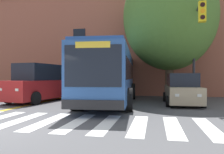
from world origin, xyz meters
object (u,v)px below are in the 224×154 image
object	(u,v)px
car_tan_far_lane	(182,90)
car_grey_behind_bus	(137,84)
street_tree_curbside_large	(169,17)
car_red_near_lane	(40,84)
city_bus	(111,75)
traffic_light_near_corner	(197,37)

from	to	relation	value
car_tan_far_lane	car_grey_behind_bus	distance (m)	10.53
street_tree_curbside_large	car_red_near_lane	bearing A→B (deg)	-161.04
city_bus	car_grey_behind_bus	xyz separation A→B (m)	(0.67, 10.09, -0.88)
city_bus	street_tree_curbside_large	world-z (taller)	street_tree_curbside_large
street_tree_curbside_large	traffic_light_near_corner	bearing A→B (deg)	-60.38
city_bus	car_tan_far_lane	size ratio (longest dim) A/B	2.53
car_tan_far_lane	car_grey_behind_bus	xyz separation A→B (m)	(-3.53, 9.92, -0.01)
car_tan_far_lane	traffic_light_near_corner	size ratio (longest dim) A/B	0.72
car_red_near_lane	traffic_light_near_corner	bearing A→B (deg)	2.33
car_red_near_lane	traffic_light_near_corner	world-z (taller)	traffic_light_near_corner
city_bus	car_red_near_lane	bearing A→B (deg)	-178.12
car_tan_far_lane	traffic_light_near_corner	distance (m)	3.20
city_bus	car_grey_behind_bus	size ratio (longest dim) A/B	2.17
car_red_near_lane	car_grey_behind_bus	world-z (taller)	car_red_near_lane
traffic_light_near_corner	car_red_near_lane	bearing A→B (deg)	-177.67
city_bus	street_tree_curbside_large	xyz separation A→B (m)	(3.63, 2.70, 4.08)
city_bus	car_tan_far_lane	distance (m)	4.29
car_grey_behind_bus	traffic_light_near_corner	xyz separation A→B (m)	(4.35, -9.84, 3.10)
city_bus	traffic_light_near_corner	xyz separation A→B (m)	(5.02, 0.24, 2.22)
car_tan_far_lane	car_grey_behind_bus	bearing A→B (deg)	109.59
city_bus	street_tree_curbside_large	bearing A→B (deg)	36.66
car_tan_far_lane	street_tree_curbside_large	xyz separation A→B (m)	(-0.58, 2.54, 4.95)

